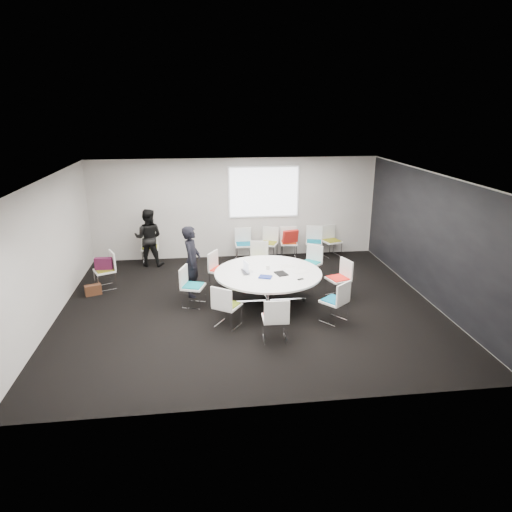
{
  "coord_description": "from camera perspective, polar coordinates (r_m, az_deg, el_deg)",
  "views": [
    {
      "loc": [
        -0.97,
        -9.05,
        4.14
      ],
      "look_at": [
        0.2,
        0.4,
        1.0
      ],
      "focal_mm": 32.0,
      "sensor_mm": 36.0,
      "label": 1
    }
  ],
  "objects": [
    {
      "name": "chair_back_c",
      "position": [
        13.01,
        4.1,
        0.93
      ],
      "size": [
        0.5,
        0.49,
        0.88
      ],
      "rotation": [
        0.0,
        0.0,
        3.04
      ],
      "color": "silver",
      "rests_on": "ground"
    },
    {
      "name": "laptop",
      "position": [
        9.82,
        -1.05,
        -1.97
      ],
      "size": [
        0.25,
        0.37,
        0.03
      ],
      "primitive_type": "imported",
      "rotation": [
        0.0,
        0.0,
        1.64
      ],
      "color": "#333338",
      "rests_on": "conference_table"
    },
    {
      "name": "cup",
      "position": [
        9.99,
        1.47,
        -1.44
      ],
      "size": [
        0.08,
        0.08,
        0.09
      ],
      "primitive_type": "cylinder",
      "color": "white",
      "rests_on": "conference_table"
    },
    {
      "name": "red_jacket",
      "position": [
        12.68,
        4.33,
        2.46
      ],
      "size": [
        0.47,
        0.27,
        0.36
      ],
      "primitive_type": "cube",
      "rotation": [
        0.17,
        0.0,
        0.26
      ],
      "color": "#A21913",
      "rests_on": "chair_back_c"
    },
    {
      "name": "chair_ring_e",
      "position": [
        9.98,
        -7.89,
        -4.7
      ],
      "size": [
        0.57,
        0.58,
        0.88
      ],
      "rotation": [
        0.0,
        0.0,
        4.39
      ],
      "color": "silver",
      "rests_on": "ground"
    },
    {
      "name": "chair_ring_d",
      "position": [
        10.87,
        -4.46,
        -2.63
      ],
      "size": [
        0.62,
        0.62,
        0.88
      ],
      "rotation": [
        0.0,
        0.0,
        4.18
      ],
      "color": "silver",
      "rests_on": "ground"
    },
    {
      "name": "tablet_folio",
      "position": [
        9.53,
        1.18,
        -2.63
      ],
      "size": [
        0.31,
        0.28,
        0.03
      ],
      "primitive_type": "cube",
      "rotation": [
        0.0,
        0.0,
        -0.37
      ],
      "color": "navy",
      "rests_on": "conference_table"
    },
    {
      "name": "chair_ring_c",
      "position": [
        11.57,
        0.35,
        -1.26
      ],
      "size": [
        0.54,
        0.53,
        0.88
      ],
      "rotation": [
        0.0,
        0.0,
        2.95
      ],
      "color": "silver",
      "rests_on": "ground"
    },
    {
      "name": "phone",
      "position": [
        9.48,
        5.59,
        -2.9
      ],
      "size": [
        0.16,
        0.12,
        0.01
      ],
      "primitive_type": "cube",
      "rotation": [
        0.0,
        0.0,
        0.43
      ],
      "color": "black",
      "rests_on": "conference_table"
    },
    {
      "name": "chair_back_b",
      "position": [
        12.92,
        1.59,
        0.85
      ],
      "size": [
        0.6,
        0.59,
        0.88
      ],
      "rotation": [
        0.0,
        0.0,
        2.74
      ],
      "color": "silver",
      "rests_on": "ground"
    },
    {
      "name": "chair_spare_left",
      "position": [
        11.4,
        -18.26,
        -2.53
      ],
      "size": [
        0.6,
        0.6,
        0.88
      ],
      "rotation": [
        0.0,
        0.0,
        2.0
      ],
      "color": "silver",
      "rests_on": "ground"
    },
    {
      "name": "projection_screen",
      "position": [
        12.84,
        0.99,
        7.98
      ],
      "size": [
        1.9,
        0.03,
        1.35
      ],
      "primitive_type": "cube",
      "color": "white",
      "rests_on": "room_shell"
    },
    {
      "name": "chair_person_back",
      "position": [
        12.87,
        -13.07,
        0.3
      ],
      "size": [
        0.48,
        0.47,
        0.88
      ],
      "rotation": [
        0.0,
        0.0,
        3.2
      ],
      "color": "silver",
      "rests_on": "ground"
    },
    {
      "name": "papers_right",
      "position": [
        10.22,
        3.87,
        -1.27
      ],
      "size": [
        0.35,
        0.3,
        0.0
      ],
      "primitive_type": "cube",
      "rotation": [
        0.0,
        0.0,
        0.33
      ],
      "color": "silver",
      "rests_on": "conference_table"
    },
    {
      "name": "papers_front",
      "position": [
        9.9,
        5.46,
        -1.96
      ],
      "size": [
        0.33,
        0.26,
        0.0
      ],
      "primitive_type": "cube",
      "rotation": [
        0.0,
        0.0,
        0.18
      ],
      "color": "silver",
      "rests_on": "conference_table"
    },
    {
      "name": "person_main",
      "position": [
        10.36,
        -8.03,
        -0.65
      ],
      "size": [
        0.48,
        0.65,
        1.63
      ],
      "primitive_type": "imported",
      "rotation": [
        0.0,
        0.0,
        1.4
      ],
      "color": "black",
      "rests_on": "ground"
    },
    {
      "name": "chair_ring_g",
      "position": [
        8.49,
        2.41,
        -8.85
      ],
      "size": [
        0.47,
        0.46,
        0.88
      ],
      "rotation": [
        0.0,
        0.0,
        6.25
      ],
      "color": "silver",
      "rests_on": "ground"
    },
    {
      "name": "notebook_black",
      "position": [
        9.74,
        3.17,
        -2.2
      ],
      "size": [
        0.29,
        0.35,
        0.02
      ],
      "primitive_type": "cube",
      "rotation": [
        0.0,
        0.0,
        0.26
      ],
      "color": "black",
      "rests_on": "conference_table"
    },
    {
      "name": "chair_back_e",
      "position": [
        13.33,
        9.4,
        1.15
      ],
      "size": [
        0.58,
        0.57,
        0.88
      ],
      "rotation": [
        0.0,
        0.0,
        3.46
      ],
      "color": "silver",
      "rests_on": "ground"
    },
    {
      "name": "brown_bag",
      "position": [
        11.15,
        -19.69,
        -4.01
      ],
      "size": [
        0.39,
        0.28,
        0.24
      ],
      "primitive_type": "cube",
      "rotation": [
        0.0,
        0.0,
        0.38
      ],
      "color": "#452616",
      "rests_on": "ground"
    },
    {
      "name": "chair_back_a",
      "position": [
        12.83,
        -1.55,
        0.72
      ],
      "size": [
        0.46,
        0.45,
        0.88
      ],
      "rotation": [
        0.0,
        0.0,
        3.15
      ],
      "color": "silver",
      "rests_on": "ground"
    },
    {
      "name": "laptop_lid",
      "position": [
        9.78,
        -1.27,
        -1.35
      ],
      "size": [
        0.09,
        0.29,
        0.22
      ],
      "primitive_type": "cube",
      "rotation": [
        0.0,
        0.0,
        1.83
      ],
      "color": "silver",
      "rests_on": "conference_table"
    },
    {
      "name": "person_back",
      "position": [
        12.57,
        -13.3,
        2.26
      ],
      "size": [
        0.83,
        0.69,
        1.56
      ],
      "primitive_type": "imported",
      "rotation": [
        0.0,
        0.0,
        3.0
      ],
      "color": "black",
      "rests_on": "ground"
    },
    {
      "name": "chair_ring_a",
      "position": [
        10.47,
        10.24,
        -3.7
      ],
      "size": [
        0.57,
        0.58,
        0.88
      ],
      "rotation": [
        0.0,
        0.0,
        1.89
      ],
      "color": "silver",
      "rests_on": "ground"
    },
    {
      "name": "conference_table",
      "position": [
        9.91,
        1.51,
        -2.98
      ],
      "size": [
        2.32,
        2.32,
        0.73
      ],
      "color": "silver",
      "rests_on": "ground"
    },
    {
      "name": "chair_ring_h",
      "position": [
        9.32,
        9.74,
        -6.53
      ],
      "size": [
        0.64,
        0.64,
        0.88
      ],
      "rotation": [
        0.0,
        0.0,
        6.96
      ],
      "color": "silver",
      "rests_on": "ground"
    },
    {
      "name": "room_shell",
      "position": [
        9.51,
        -0.34,
        1.51
      ],
      "size": [
        8.08,
        7.08,
        2.88
      ],
      "color": "black",
      "rests_on": "ground"
    },
    {
      "name": "chair_ring_f",
      "position": [
        9.0,
        -3.64,
        -7.21
      ],
      "size": [
        0.63,
        0.63,
        0.88
      ],
      "rotation": [
        0.0,
        0.0,
        5.68
      ],
      "color": "silver",
      "rests_on": "ground"
    },
    {
      "name": "chair_back_d",
      "position": [
        13.15,
        7.23,
        1.02
      ],
      "size": [
        0.56,
        0.55,
        0.88
      ],
      "rotation": [
        0.0,
        0.0,
        2.89
      ],
      "color": "silver",
      "rests_on": "ground"
    },
    {
      "name": "maroon_bag",
      "position": [
        11.28,
        -18.51,
        -0.9
      ],
      "size": [
        0.4,
        0.15,
        0.28
      ],
      "primitive_type": "cube",
      "rotation": [
        0.0,
        0.0,
        -0.03
      ],
      "color": "#49132F",
      "rests_on": "chair_spare_left"
    },
    {
      "name": "chair_ring_b",
      "position": [
        11.37,
        6.77,
        -1.74
      ],
      "size": [
        0.64,
        0.64,
        0.88
      ],
      "rotation": [
        0.0,
        0.0,
        2.34
      ],
      "color": "silver",
      "rests_on": "ground"
    }
  ]
}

